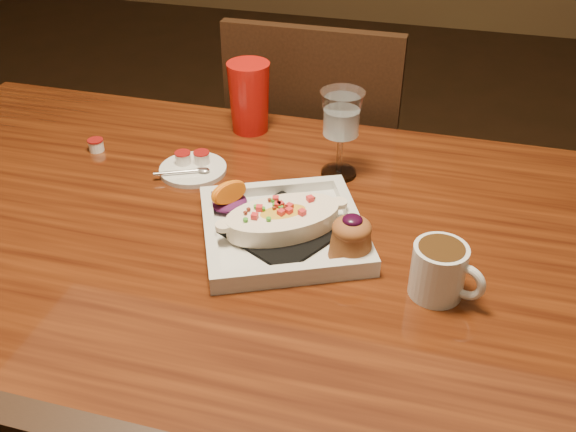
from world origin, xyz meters
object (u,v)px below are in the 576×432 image
(plate, at_px, (290,226))
(goblet, at_px, (341,119))
(table, at_px, (238,282))
(coffee_mug, at_px, (440,269))
(chair_far, at_px, (319,173))
(saucer, at_px, (192,167))
(red_tumbler, at_px, (249,97))

(plate, height_order, goblet, goblet)
(table, xyz_separation_m, coffee_mug, (0.33, -0.05, 0.14))
(chair_far, distance_m, saucer, 0.54)
(table, height_order, goblet, goblet)
(chair_far, relative_size, goblet, 5.63)
(chair_far, height_order, plate, chair_far)
(table, distance_m, chair_far, 0.65)
(plate, distance_m, goblet, 0.24)
(plate, height_order, saucer, plate)
(goblet, bearing_deg, coffee_mug, -54.86)
(chair_far, xyz_separation_m, goblet, (0.12, -0.39, 0.36))
(table, height_order, red_tumbler, red_tumbler)
(plate, xyz_separation_m, red_tumbler, (-0.18, 0.35, 0.05))
(table, relative_size, saucer, 11.90)
(plate, xyz_separation_m, saucer, (-0.24, 0.16, -0.02))
(coffee_mug, bearing_deg, red_tumbler, 155.33)
(table, bearing_deg, coffee_mug, -9.48)
(chair_far, bearing_deg, saucer, 72.21)
(plate, bearing_deg, goblet, 56.34)
(plate, bearing_deg, chair_far, 73.30)
(red_tumbler, bearing_deg, table, -75.58)
(plate, distance_m, coffee_mug, 0.25)
(chair_far, relative_size, coffee_mug, 8.72)
(table, distance_m, red_tumbler, 0.42)
(chair_far, xyz_separation_m, plate, (0.09, -0.61, 0.27))
(coffee_mug, distance_m, saucer, 0.53)
(coffee_mug, bearing_deg, goblet, 145.54)
(goblet, relative_size, saucer, 1.31)
(plate, relative_size, goblet, 2.02)
(plate, relative_size, saucer, 2.64)
(table, bearing_deg, plate, 10.28)
(table, relative_size, coffee_mug, 14.07)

